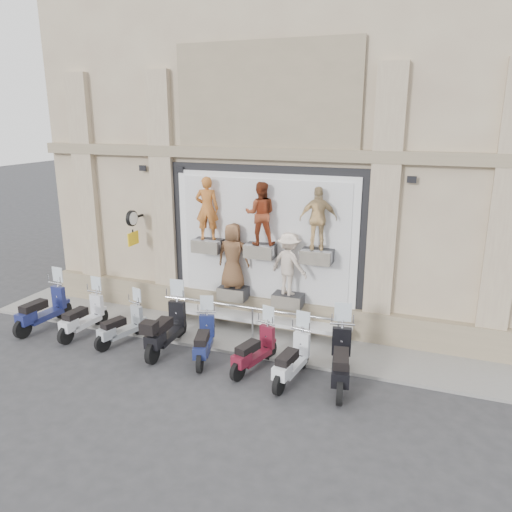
% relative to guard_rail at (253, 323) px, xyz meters
% --- Properties ---
extents(ground, '(90.00, 90.00, 0.00)m').
position_rel_guard_rail_xyz_m(ground, '(0.00, -2.00, -0.47)').
color(ground, '#313133').
rests_on(ground, ground).
extents(sidewalk, '(16.00, 2.20, 0.08)m').
position_rel_guard_rail_xyz_m(sidewalk, '(0.00, 0.10, -0.43)').
color(sidewalk, gray).
rests_on(sidewalk, ground).
extents(building, '(14.00, 8.60, 12.00)m').
position_rel_guard_rail_xyz_m(building, '(0.00, 5.00, 5.54)').
color(building, '#C0AD8C').
rests_on(building, ground).
extents(shop_vitrine, '(5.60, 0.95, 4.30)m').
position_rel_guard_rail_xyz_m(shop_vitrine, '(0.04, 0.74, 1.93)').
color(shop_vitrine, black).
rests_on(shop_vitrine, ground).
extents(guard_rail, '(5.06, 0.10, 0.93)m').
position_rel_guard_rail_xyz_m(guard_rail, '(0.00, 0.00, 0.00)').
color(guard_rail, '#9EA0A5').
rests_on(guard_rail, ground).
extents(clock_sign_bracket, '(0.10, 0.80, 1.02)m').
position_rel_guard_rail_xyz_m(clock_sign_bracket, '(-3.90, 0.47, 2.34)').
color(clock_sign_bracket, black).
rests_on(clock_sign_bracket, ground).
extents(scooter_a, '(0.73, 2.03, 1.62)m').
position_rel_guard_rail_xyz_m(scooter_a, '(-5.78, -1.39, 0.34)').
color(scooter_a, '#161C4F').
rests_on(scooter_a, ground).
extents(scooter_b, '(0.66, 1.87, 1.49)m').
position_rel_guard_rail_xyz_m(scooter_b, '(-4.44, -1.33, 0.28)').
color(scooter_b, silver).
rests_on(scooter_b, ground).
extents(scooter_c, '(0.96, 1.76, 1.38)m').
position_rel_guard_rail_xyz_m(scooter_c, '(-3.13, -1.41, 0.22)').
color(scooter_c, '#91979D').
rests_on(scooter_c, ground).
extents(scooter_d, '(0.72, 2.11, 1.69)m').
position_rel_guard_rail_xyz_m(scooter_d, '(-1.82, -1.35, 0.38)').
color(scooter_d, black).
rests_on(scooter_d, ground).
extents(scooter_e, '(1.03, 1.86, 1.45)m').
position_rel_guard_rail_xyz_m(scooter_e, '(-0.71, -1.47, 0.26)').
color(scooter_e, '#151E4C').
rests_on(scooter_e, ground).
extents(scooter_f, '(0.95, 1.82, 1.42)m').
position_rel_guard_rail_xyz_m(scooter_f, '(0.63, -1.51, 0.25)').
color(scooter_f, '#5B0F1F').
rests_on(scooter_f, ground).
extents(scooter_g, '(0.75, 1.86, 1.47)m').
position_rel_guard_rail_xyz_m(scooter_g, '(1.61, -1.69, 0.27)').
color(scooter_g, silver).
rests_on(scooter_g, ground).
extents(scooter_h, '(0.99, 2.17, 1.70)m').
position_rel_guard_rail_xyz_m(scooter_h, '(2.67, -1.50, 0.39)').
color(scooter_h, black).
rests_on(scooter_h, ground).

